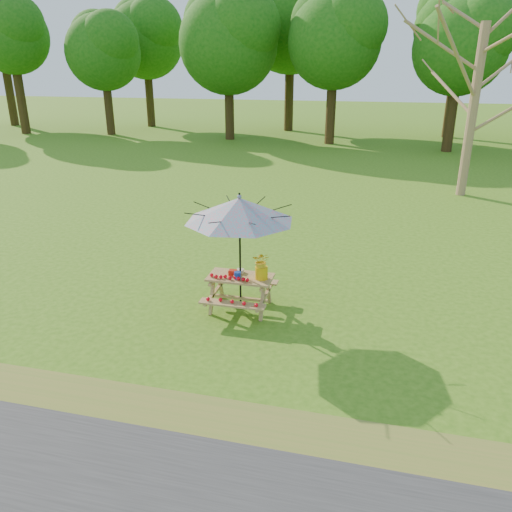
# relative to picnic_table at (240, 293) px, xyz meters

# --- Properties ---
(ground) EXTENTS (120.00, 120.00, 0.00)m
(ground) POSITION_rel_picnic_table_xyz_m (-4.19, -0.50, -0.33)
(ground) COLOR #396D14
(ground) RESTS_ON ground
(picnic_table) EXTENTS (1.20, 1.32, 0.67)m
(picnic_table) POSITION_rel_picnic_table_xyz_m (0.00, 0.00, 0.00)
(picnic_table) COLOR #946243
(picnic_table) RESTS_ON ground
(patio_umbrella) EXTENTS (2.41, 2.41, 2.25)m
(patio_umbrella) POSITION_rel_picnic_table_xyz_m (0.00, 0.00, 1.62)
(patio_umbrella) COLOR black
(patio_umbrella) RESTS_ON ground
(produce_bins) EXTENTS (0.27, 0.41, 0.13)m
(produce_bins) POSITION_rel_picnic_table_xyz_m (-0.07, -0.01, 0.40)
(produce_bins) COLOR red
(produce_bins) RESTS_ON picnic_table
(tomatoes_row) EXTENTS (0.77, 0.13, 0.07)m
(tomatoes_row) POSITION_rel_picnic_table_xyz_m (-0.15, -0.18, 0.38)
(tomatoes_row) COLOR red
(tomatoes_row) RESTS_ON picnic_table
(flower_bucket) EXTENTS (0.33, 0.29, 0.52)m
(flower_bucket) POSITION_rel_picnic_table_xyz_m (0.41, -0.01, 0.62)
(flower_bucket) COLOR #E4B00C
(flower_bucket) RESTS_ON picnic_table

